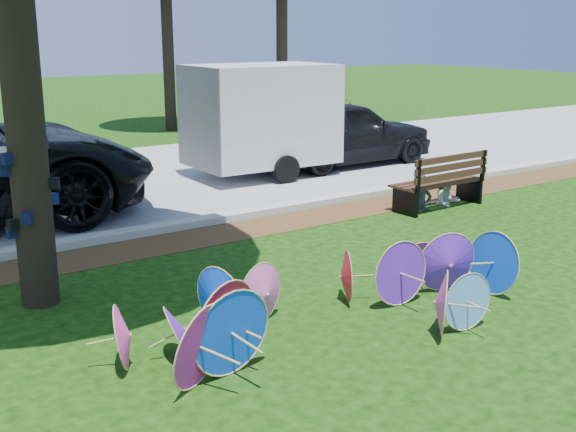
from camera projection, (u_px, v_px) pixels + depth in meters
The scene contains 10 objects.
ground at pixel (359, 348), 7.39m from camera, with size 90.00×90.00×0.00m, color black.
mulch_strip at pixel (167, 244), 10.96m from camera, with size 90.00×1.00×0.01m, color #472D16.
curb at pixel (148, 230), 11.51m from camera, with size 90.00×0.30×0.12m, color #B7B5AD.
street at pixel (64, 188), 14.82m from camera, with size 90.00×8.00×0.01m, color gray.
parasol_pile at pixel (324, 299), 7.69m from camera, with size 4.90×2.01×0.89m.
dark_pickup at pixel (342, 132), 17.17m from camera, with size 1.86×4.62×1.57m, color black.
cargo_trailer at pixel (262, 114), 15.74m from camera, with size 3.05×1.93×2.74m, color silver.
park_bench at pixel (437, 181), 13.11m from camera, with size 1.92×0.73×1.00m, color black, non-canonical shape.
person_left at pixel (422, 174), 12.92m from camera, with size 0.47×0.31×1.29m, color #373A4B.
person_right at pixel (448, 175), 13.33m from camera, with size 0.54×0.42×1.12m, color silver.
Camera 1 is at (-4.50, -5.17, 3.17)m, focal length 45.00 mm.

